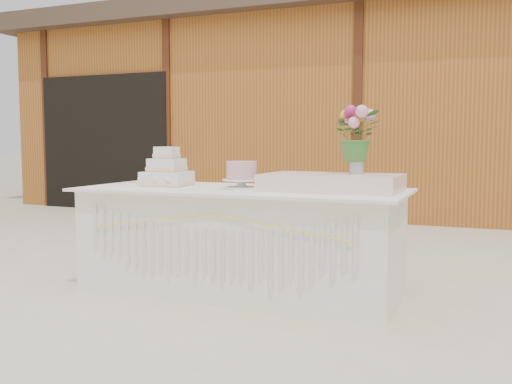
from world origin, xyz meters
TOP-DOWN VIEW (x-y plane):
  - ground at (0.00, 0.00)m, footprint 80.00×80.00m
  - barn at (-0.01, 5.99)m, footprint 12.60×4.60m
  - cake_table at (0.00, -0.00)m, footprint 2.40×1.00m
  - wedding_cake at (-0.64, 0.03)m, footprint 0.36×0.36m
  - pink_cake_stand at (0.01, -0.01)m, footprint 0.28×0.28m
  - satin_runner at (0.67, 0.04)m, footprint 0.95×0.56m
  - flower_vase at (0.83, 0.12)m, footprint 0.10×0.10m
  - bouquet at (0.83, 0.12)m, footprint 0.39×0.36m
  - loose_flowers at (-1.01, 0.06)m, footprint 0.21×0.37m

SIDE VIEW (x-z plane):
  - ground at x=0.00m, z-range 0.00..0.00m
  - cake_table at x=0.00m, z-range 0.00..0.77m
  - loose_flowers at x=-1.01m, z-range 0.77..0.79m
  - satin_runner at x=0.67m, z-range 0.77..0.89m
  - wedding_cake at x=-0.64m, z-range 0.72..1.02m
  - pink_cake_stand at x=0.01m, z-range 0.78..0.98m
  - flower_vase at x=0.83m, z-range 0.89..1.02m
  - bouquet at x=0.83m, z-range 1.02..1.38m
  - barn at x=-0.01m, z-range 0.03..3.33m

